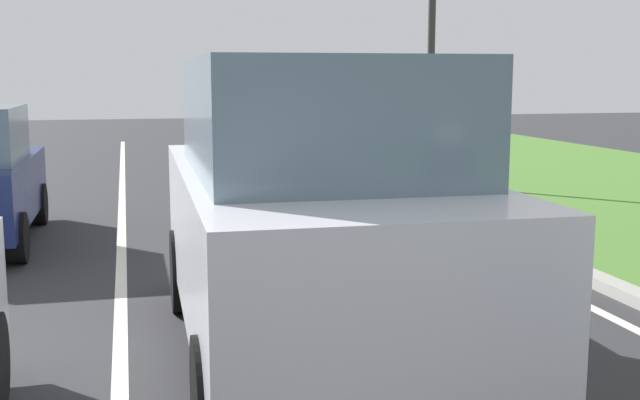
% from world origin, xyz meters
% --- Properties ---
extents(ground_plane, '(60.00, 60.00, 0.00)m').
position_xyz_m(ground_plane, '(0.00, 14.00, 0.00)').
color(ground_plane, '#2D2D30').
extents(lane_line_center, '(0.12, 32.00, 0.01)m').
position_xyz_m(lane_line_center, '(-0.70, 14.00, 0.00)').
color(lane_line_center, silver).
rests_on(lane_line_center, ground).
extents(lane_line_right_edge, '(0.12, 32.00, 0.01)m').
position_xyz_m(lane_line_right_edge, '(3.60, 14.00, 0.00)').
color(lane_line_right_edge, silver).
rests_on(lane_line_right_edge, ground).
extents(curb_right, '(0.24, 48.00, 0.12)m').
position_xyz_m(curb_right, '(4.10, 14.00, 0.06)').
color(curb_right, '#9E9B93').
rests_on(curb_right, ground).
extents(car_suv_ahead, '(2.03, 4.53, 2.28)m').
position_xyz_m(car_suv_ahead, '(0.72, 8.79, 1.17)').
color(car_suv_ahead, silver).
rests_on(car_suv_ahead, ground).
extents(traffic_light_near_right, '(0.32, 0.50, 5.10)m').
position_xyz_m(traffic_light_near_right, '(5.07, 17.34, 3.51)').
color(traffic_light_near_right, '#2D2D2D').
rests_on(traffic_light_near_right, ground).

